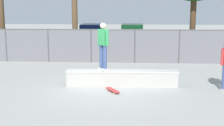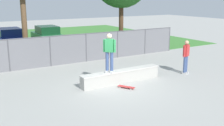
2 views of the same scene
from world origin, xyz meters
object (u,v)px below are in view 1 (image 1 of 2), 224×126
object	(u,v)px
concrete_ledge	(122,78)
car_green	(132,35)
skateboarder	(103,44)
skateboard	(112,90)
car_blue	(92,35)

from	to	relation	value
concrete_ledge	car_green	world-z (taller)	car_green
skateboarder	skateboard	world-z (taller)	skateboarder
concrete_ledge	car_blue	xyz separation A→B (m)	(-2.68, 12.24, 0.53)
concrete_ledge	car_blue	world-z (taller)	car_blue
car_blue	car_green	xyz separation A→B (m)	(3.10, 0.08, 0.00)
skateboard	car_green	distance (m)	13.25
skateboarder	car_green	size ratio (longest dim) A/B	0.43
car_blue	car_green	world-z (taller)	same
concrete_ledge	skateboarder	bearing A→B (deg)	-173.94
skateboard	car_blue	distance (m)	13.36
skateboard	car_green	size ratio (longest dim) A/B	0.19
concrete_ledge	skateboarder	distance (m)	1.50
skateboarder	car_blue	xyz separation A→B (m)	(-1.97, 12.32, -0.79)
skateboarder	car_blue	size ratio (longest dim) A/B	0.43
concrete_ledge	skateboarder	size ratio (longest dim) A/B	2.36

